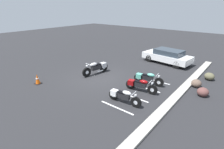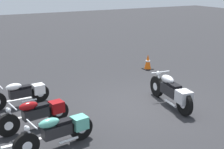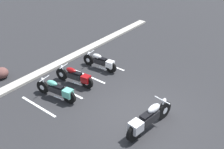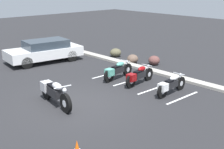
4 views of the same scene
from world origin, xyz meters
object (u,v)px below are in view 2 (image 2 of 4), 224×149
motorcycle_silver_featured (172,91)px  parked_bike_0 (59,130)px  traffic_cone (148,62)px  parked_bike_2 (22,93)px  parked_bike_1 (38,113)px

motorcycle_silver_featured → parked_bike_0: bearing=107.6°
parked_bike_0 → traffic_cone: bearing=-149.4°
motorcycle_silver_featured → traffic_cone: size_ratio=3.43×
parked_bike_2 → traffic_cone: 6.18m
parked_bike_1 → parked_bike_2: (1.79, 0.01, -0.01)m
motorcycle_silver_featured → parked_bike_1: 4.19m
parked_bike_2 → traffic_cone: bearing=-169.4°
parked_bike_1 → traffic_cone: bearing=-158.4°
motorcycle_silver_featured → parked_bike_2: size_ratio=1.21×
parked_bike_1 → parked_bike_2: 1.79m
parked_bike_0 → parked_bike_2: 3.05m
parked_bike_0 → parked_bike_1: bearing=-90.4°
motorcycle_silver_featured → parked_bike_0: 4.05m
parked_bike_1 → motorcycle_silver_featured: bearing=164.6°
parked_bike_2 → traffic_cone: parked_bike_2 is taller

